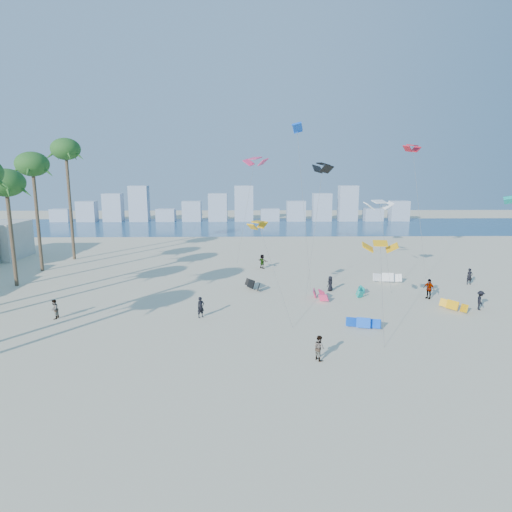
{
  "coord_description": "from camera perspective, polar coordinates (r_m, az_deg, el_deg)",
  "views": [
    {
      "loc": [
        2.27,
        -22.37,
        12.09
      ],
      "look_at": [
        3.0,
        16.0,
        4.5
      ],
      "focal_mm": 30.71,
      "sensor_mm": 36.0,
      "label": 1
    }
  ],
  "objects": [
    {
      "name": "kitesurfer_mid",
      "position": [
        29.07,
        8.21,
        -11.73
      ],
      "size": [
        0.92,
        1.0,
        1.64
      ],
      "primitive_type": "imported",
      "rotation": [
        0.0,
        0.0,
        2.05
      ],
      "color": "gray",
      "rests_on": "ground"
    },
    {
      "name": "kitesurfer_near",
      "position": [
        36.8,
        -7.21,
        -6.64
      ],
      "size": [
        0.77,
        0.72,
        1.76
      ],
      "primitive_type": "imported",
      "rotation": [
        0.0,
        0.0,
        0.63
      ],
      "color": "black",
      "rests_on": "ground"
    },
    {
      "name": "ground",
      "position": [
        25.52,
        -6.34,
        -17.15
      ],
      "size": [
        220.0,
        220.0,
        0.0
      ],
      "primitive_type": "plane",
      "color": "beige",
      "rests_on": "ground"
    },
    {
      "name": "grounded_kites",
      "position": [
        43.1,
        12.67,
        -4.78
      ],
      "size": [
        19.7,
        15.45,
        0.99
      ],
      "color": "#DF3166",
      "rests_on": "ground"
    },
    {
      "name": "flying_kites",
      "position": [
        46.69,
        12.18,
        10.35
      ],
      "size": [
        29.74,
        31.27,
        17.4
      ],
      "color": "#FBAB0D",
      "rests_on": "ground"
    },
    {
      "name": "kitesurfers_far",
      "position": [
        44.92,
        9.99,
        -3.45
      ],
      "size": [
        40.3,
        19.67,
        1.93
      ],
      "color": "black",
      "rests_on": "ground"
    },
    {
      "name": "distant_skyline",
      "position": [
        104.81,
        -3.0,
        6.24
      ],
      "size": [
        85.0,
        3.0,
        8.4
      ],
      "color": "#9EADBF",
      "rests_on": "ground"
    },
    {
      "name": "ocean",
      "position": [
        95.16,
        -2.46,
        3.88
      ],
      "size": [
        220.0,
        220.0,
        0.0
      ],
      "primitive_type": "plane",
      "color": "navy",
      "rests_on": "ground"
    }
  ]
}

